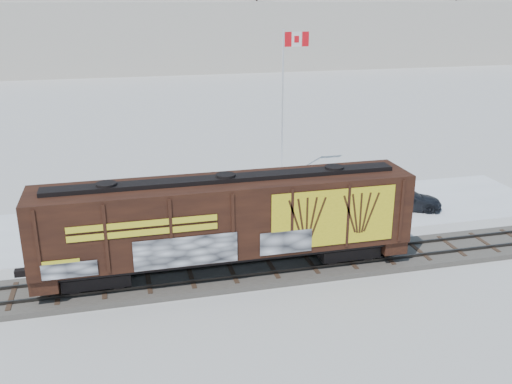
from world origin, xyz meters
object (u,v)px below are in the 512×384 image
object	(u,v)px
car_silver	(130,228)
car_dark	(405,199)
flagpole	(283,128)
car_white	(242,203)
hopper_railcar	(226,219)

from	to	relation	value
car_silver	car_dark	world-z (taller)	car_silver
flagpole	car_dark	size ratio (longest dim) A/B	2.41
car_silver	car_white	world-z (taller)	car_silver
hopper_railcar	car_dark	size ratio (longest dim) A/B	3.93
flagpole	hopper_railcar	bearing A→B (deg)	-116.48
flagpole	car_dark	xyz separation A→B (m)	(5.89, -7.63, -3.27)
car_dark	car_white	bearing A→B (deg)	105.01
hopper_railcar	car_white	distance (m)	8.84
car_silver	car_dark	xyz separation A→B (m)	(17.25, 0.87, -0.06)
car_white	flagpole	bearing A→B (deg)	-52.85
hopper_railcar	car_silver	distance (m)	7.43
car_white	car_dark	world-z (taller)	car_white
car_white	car_dark	xyz separation A→B (m)	(10.34, -1.71, -0.05)
hopper_railcar	flagpole	bearing A→B (deg)	63.52
flagpole	car_white	distance (m)	8.08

